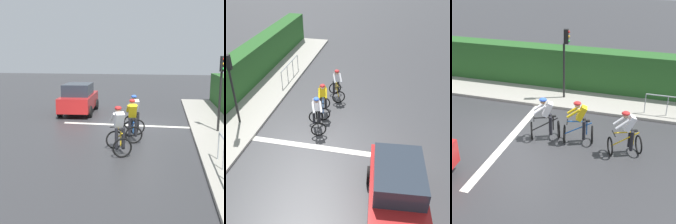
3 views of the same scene
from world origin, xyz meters
The scene contains 10 objects.
ground_plane centered at (0.00, 0.00, 0.00)m, with size 80.00×80.00×0.00m, color #333335.
sidewalk_kerb centered at (-4.10, 2.00, 0.06)m, with size 2.80×22.14×0.12m, color #9E998E.
stone_wall_low centered at (-5.00, 2.00, 0.31)m, with size 0.44×22.14×0.62m, color gray.
road_marking_stop_line centered at (0.00, -0.33, 0.00)m, with size 7.00×0.30×0.01m, color silver.
cyclist_lead centered at (0.04, 3.98, 0.80)m, with size 1.05×1.26×1.66m.
cyclist_second centered at (-0.24, 2.25, 0.80)m, with size 0.91×1.21×1.66m.
cyclist_mid centered at (-0.19, 0.97, 0.80)m, with size 1.04×1.26×1.66m.
car_red centered at (3.48, -2.95, 0.87)m, with size 2.16×4.24×1.76m.
traffic_light_near_crossing centered at (-3.82, 0.63, 2.22)m, with size 0.23×0.31×3.34m.
pedestrian_railing_kerbside centered at (-3.20, 5.73, 0.76)m, with size 0.05×2.76×1.03m.
Camera 2 is at (3.05, -9.42, 7.65)m, focal length 46.67 mm.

